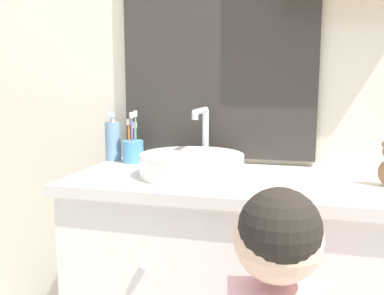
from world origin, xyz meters
name	(u,v)px	position (x,y,z in m)	size (l,w,h in m)	color
wall_back	(260,34)	(0.01, 0.62, 1.27)	(3.20, 0.18, 2.50)	beige
vanity_counter	(241,292)	(0.00, 0.34, 0.40)	(1.13, 0.52, 0.79)	silver
sink_basin	(193,163)	(-0.17, 0.34, 0.83)	(0.34, 0.39, 0.22)	white
toothbrush_holder	(133,150)	(-0.45, 0.50, 0.84)	(0.08, 0.08, 0.20)	#4C93C6
soap_dispenser	(113,141)	(-0.54, 0.52, 0.87)	(0.06, 0.06, 0.19)	#6B93B2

